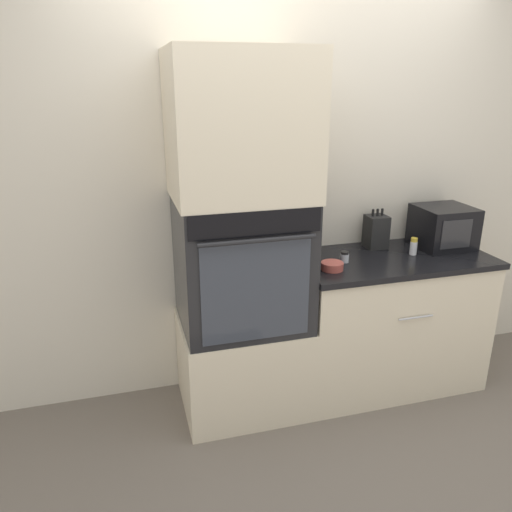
{
  "coord_description": "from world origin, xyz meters",
  "views": [
    {
      "loc": [
        -1.0,
        -2.26,
        1.9
      ],
      "look_at": [
        -0.31,
        0.21,
        0.99
      ],
      "focal_mm": 35.0,
      "sensor_mm": 36.0,
      "label": 1
    }
  ],
  "objects": [
    {
      "name": "knife_block",
      "position": [
        0.57,
        0.48,
        0.98
      ],
      "size": [
        0.13,
        0.13,
        0.25
      ],
      "color": "black",
      "rests_on": "counter_unit"
    },
    {
      "name": "condiment_jar_mid",
      "position": [
        0.73,
        0.29,
        0.93
      ],
      "size": [
        0.04,
        0.04,
        0.11
      ],
      "color": "silver",
      "rests_on": "counter_unit"
    },
    {
      "name": "bowl",
      "position": [
        0.14,
        0.18,
        0.9
      ],
      "size": [
        0.13,
        0.13,
        0.04
      ],
      "color": "#B24C42",
      "rests_on": "counter_unit"
    },
    {
      "name": "oven_cabinet_upper",
      "position": [
        -0.36,
        0.3,
        1.68
      ],
      "size": [
        0.73,
        0.6,
        0.75
      ],
      "color": "beige",
      "rests_on": "wall_oven"
    },
    {
      "name": "ground_plane",
      "position": [
        0.0,
        0.0,
        0.0
      ],
      "size": [
        12.0,
        12.0,
        0.0
      ],
      "primitive_type": "plane",
      "color": "#6B6056"
    },
    {
      "name": "counter_unit",
      "position": [
        0.59,
        0.3,
        0.44
      ],
      "size": [
        1.2,
        0.63,
        0.88
      ],
      "color": "beige",
      "rests_on": "ground_plane"
    },
    {
      "name": "microwave",
      "position": [
        0.99,
        0.38,
        1.01
      ],
      "size": [
        0.34,
        0.33,
        0.26
      ],
      "color": "black",
      "rests_on": "counter_unit"
    },
    {
      "name": "wall_back",
      "position": [
        0.0,
        0.63,
        1.25
      ],
      "size": [
        8.0,
        0.05,
        2.5
      ],
      "color": "beige",
      "rests_on": "ground_plane"
    },
    {
      "name": "oven_cabinet_base",
      "position": [
        -0.36,
        0.3,
        0.28
      ],
      "size": [
        0.73,
        0.6,
        0.56
      ],
      "color": "beige",
      "rests_on": "ground_plane"
    },
    {
      "name": "condiment_jar_near",
      "position": [
        0.26,
        0.28,
        0.91
      ],
      "size": [
        0.05,
        0.05,
        0.07
      ],
      "color": "silver",
      "rests_on": "counter_unit"
    },
    {
      "name": "wall_oven",
      "position": [
        -0.36,
        0.3,
        0.93
      ],
      "size": [
        0.7,
        0.64,
        0.74
      ],
      "color": "black",
      "rests_on": "oven_cabinet_base"
    }
  ]
}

